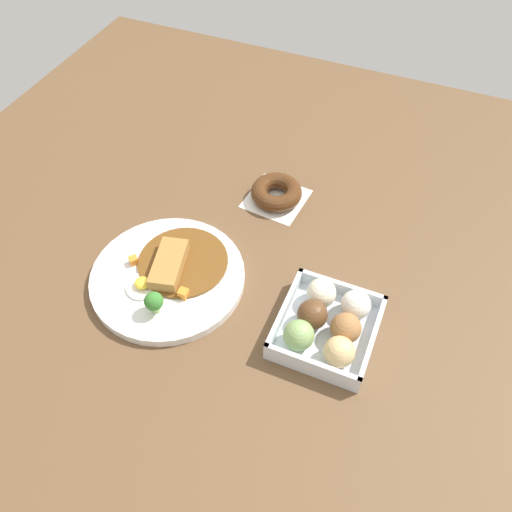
# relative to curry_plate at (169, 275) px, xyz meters

# --- Properties ---
(ground_plane) EXTENTS (1.60, 1.60, 0.00)m
(ground_plane) POSITION_rel_curry_plate_xyz_m (0.07, -0.14, -0.01)
(ground_plane) COLOR brown
(curry_plate) EXTENTS (0.29, 0.29, 0.06)m
(curry_plate) POSITION_rel_curry_plate_xyz_m (0.00, 0.00, 0.00)
(curry_plate) COLOR white
(curry_plate) RESTS_ON ground_plane
(donut_box) EXTENTS (0.18, 0.17, 0.07)m
(donut_box) POSITION_rel_curry_plate_xyz_m (0.00, -0.31, 0.02)
(donut_box) COLOR silver
(donut_box) RESTS_ON ground_plane
(chocolate_ring_donut) EXTENTS (0.13, 0.13, 0.04)m
(chocolate_ring_donut) POSITION_rel_curry_plate_xyz_m (0.28, -0.11, 0.01)
(chocolate_ring_donut) COLOR white
(chocolate_ring_donut) RESTS_ON ground_plane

